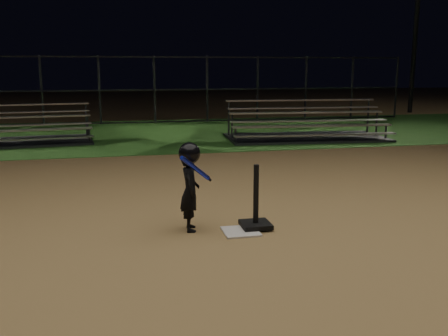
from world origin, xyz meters
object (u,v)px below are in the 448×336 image
at_px(home_plate, 241,232).
at_px(bleacher_left, 11,136).
at_px(batting_tee, 256,215).
at_px(light_pole_right, 419,2).
at_px(bleacher_right, 306,131).
at_px(child_batter, 190,184).

height_order(home_plate, bleacher_left, bleacher_left).
relative_size(batting_tee, light_pole_right, 0.10).
xyz_separation_m(bleacher_left, light_pole_right, (16.33, 6.27, 4.73)).
height_order(home_plate, light_pole_right, light_pole_right).
bearing_deg(light_pole_right, bleacher_left, -159.00).
xyz_separation_m(batting_tee, light_pole_right, (11.77, 14.83, 4.77)).
bearing_deg(bleacher_right, batting_tee, -111.67).
height_order(bleacher_left, light_pole_right, light_pole_right).
distance_m(home_plate, batting_tee, 0.31).
bearing_deg(light_pole_right, home_plate, -128.77).
relative_size(bleacher_right, light_pole_right, 0.57).
height_order(child_batter, light_pole_right, light_pole_right).
bearing_deg(batting_tee, light_pole_right, 51.56).
xyz_separation_m(child_batter, bleacher_left, (-3.71, 8.43, -0.40)).
relative_size(home_plate, bleacher_left, 0.10).
bearing_deg(batting_tee, bleacher_left, 118.05).
distance_m(child_batter, bleacher_left, 9.22).
xyz_separation_m(child_batter, light_pole_right, (12.62, 14.70, 4.33)).
bearing_deg(bleacher_right, light_pole_right, 46.00).
relative_size(child_batter, bleacher_left, 0.26).
height_order(batting_tee, bleacher_right, bleacher_right).
height_order(batting_tee, bleacher_left, bleacher_left).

